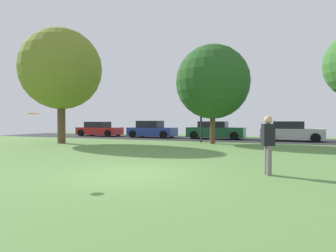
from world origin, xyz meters
TOP-DOWN VIEW (x-y plane):
  - ground_plane at (0.00, 0.00)m, footprint 44.00×44.00m
  - road_strip at (0.00, 16.00)m, footprint 44.00×6.40m
  - oak_tree_left at (-0.28, 11.41)m, footprint 4.82×4.82m
  - maple_tree_far at (-9.66, 7.99)m, footprint 5.32×5.32m
  - person_catcher at (3.66, 1.32)m, footprint 0.39×0.34m
  - frisbee_disc at (-1.94, -1.60)m, footprint 0.31×0.31m
  - parked_car_red at (-12.51, 16.27)m, footprint 4.31×2.00m
  - parked_car_blue at (-6.84, 16.08)m, footprint 4.18×2.10m
  - parked_car_green at (-1.15, 16.19)m, footprint 4.59×2.04m
  - parked_car_silver at (4.52, 15.97)m, footprint 4.31×2.12m
  - street_lamp_post at (-1.27, 12.20)m, footprint 0.14×0.14m

SIDE VIEW (x-z plane):
  - ground_plane at x=0.00m, z-range 0.00..0.00m
  - road_strip at x=0.00m, z-range 0.00..0.01m
  - parked_car_red at x=-12.51m, z-range -0.06..1.32m
  - parked_car_silver at x=4.52m, z-range -0.06..1.39m
  - parked_car_green at x=-1.15m, z-range -0.05..1.38m
  - parked_car_blue at x=-6.84m, z-range -0.07..1.41m
  - person_catcher at x=3.66m, z-range 0.09..1.76m
  - frisbee_disc at x=-1.94m, z-range 1.70..1.73m
  - street_lamp_post at x=-1.27m, z-range 0.00..4.50m
  - oak_tree_left at x=-0.28m, z-range 0.80..7.24m
  - maple_tree_far at x=-9.66m, z-range 1.11..8.69m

